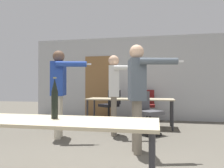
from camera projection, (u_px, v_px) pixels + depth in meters
The scene contains 10 objects.
back_wall at pixel (131, 78), 7.03m from camera, with size 6.57×0.12×2.64m.
conference_table_near at pixel (55, 127), 2.10m from camera, with size 1.97×0.64×0.74m.
conference_table_far at pixel (130, 101), 5.69m from camera, with size 2.23×0.76×0.74m.
person_center_tall at pixel (138, 87), 3.48m from camera, with size 0.87×0.60×1.73m.
person_near_casual at pixel (114, 86), 4.73m from camera, with size 0.85×0.57×1.73m.
person_far_watching at pixel (59, 85), 4.48m from camera, with size 0.91×0.64×1.80m.
office_chair_far_right at pixel (147, 107), 6.56m from camera, with size 0.52×0.56×0.95m.
office_chair_side_rolled at pixel (147, 114), 4.85m from camera, with size 0.68×0.68×0.94m.
office_chair_mid_tucked at pixel (110, 107), 6.49m from camera, with size 0.69×0.67×0.95m.
beer_bottle at pixel (55, 99), 2.18m from camera, with size 0.07×0.07×0.41m.
Camera 1 is at (0.77, -1.50, 1.06)m, focal length 35.00 mm.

